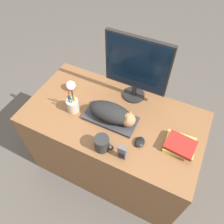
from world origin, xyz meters
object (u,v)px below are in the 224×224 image
object	(u,v)px
computer_mouse	(140,142)
coffee_mug	(102,143)
keyboard	(110,118)
pen_cup	(73,105)
cat	(113,113)
baseball	(71,86)
monitor	(137,67)
phone	(122,152)
book_stack	(180,145)

from	to	relation	value
computer_mouse	coffee_mug	xyz separation A→B (m)	(-0.20, -0.14, 0.04)
keyboard	pen_cup	distance (m)	0.29
cat	baseball	xyz separation A→B (m)	(-0.44, 0.14, -0.04)
cat	pen_cup	bearing A→B (deg)	-172.17
monitor	phone	xyz separation A→B (m)	(0.14, -0.53, -0.23)
computer_mouse	baseball	distance (m)	0.72
monitor	computer_mouse	distance (m)	0.51
cat	monitor	size ratio (longest dim) A/B	0.67
computer_mouse	baseball	world-z (taller)	baseball
keyboard	monitor	xyz separation A→B (m)	(0.06, 0.29, 0.28)
monitor	phone	distance (m)	0.59
keyboard	book_stack	xyz separation A→B (m)	(0.51, -0.01, 0.02)
monitor	computer_mouse	size ratio (longest dim) A/B	6.07
monitor	pen_cup	size ratio (longest dim) A/B	2.52
keyboard	coffee_mug	bearing A→B (deg)	-76.05
cat	coffee_mug	xyz separation A→B (m)	(0.04, -0.23, -0.03)
keyboard	computer_mouse	world-z (taller)	computer_mouse
cat	coffee_mug	distance (m)	0.24
book_stack	cat	bearing A→B (deg)	179.17
baseball	pen_cup	bearing A→B (deg)	-52.56
keyboard	baseball	size ratio (longest dim) A/B	4.93
monitor	coffee_mug	world-z (taller)	monitor
computer_mouse	pen_cup	size ratio (longest dim) A/B	0.42
computer_mouse	book_stack	distance (m)	0.26
cat	pen_cup	size ratio (longest dim) A/B	1.69
baseball	cat	bearing A→B (deg)	-17.04
keyboard	book_stack	world-z (taller)	book_stack
cat	book_stack	world-z (taller)	cat
coffee_mug	phone	world-z (taller)	phone
computer_mouse	pen_cup	xyz separation A→B (m)	(-0.55, 0.05, 0.04)
keyboard	computer_mouse	size ratio (longest dim) A/B	4.48
cat	pen_cup	distance (m)	0.31
cat	baseball	world-z (taller)	cat
coffee_mug	monitor	bearing A→B (deg)	89.69
baseball	book_stack	distance (m)	0.94
keyboard	baseball	xyz separation A→B (m)	(-0.42, 0.14, 0.03)
cat	pen_cup	xyz separation A→B (m)	(-0.31, -0.04, -0.03)
computer_mouse	keyboard	bearing A→B (deg)	160.33
keyboard	pen_cup	xyz separation A→B (m)	(-0.28, -0.04, 0.04)
coffee_mug	baseball	bearing A→B (deg)	142.43
keyboard	phone	xyz separation A→B (m)	(0.20, -0.24, 0.05)
monitor	pen_cup	xyz separation A→B (m)	(-0.35, -0.33, -0.24)
cat	coffee_mug	size ratio (longest dim) A/B	2.61
coffee_mug	pen_cup	bearing A→B (deg)	150.95
computer_mouse	phone	distance (m)	0.16
baseball	phone	distance (m)	0.72
pen_cup	book_stack	distance (m)	0.79
computer_mouse	coffee_mug	world-z (taller)	coffee_mug
monitor	baseball	xyz separation A→B (m)	(-0.48, -0.15, -0.25)
cat	phone	distance (m)	0.30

